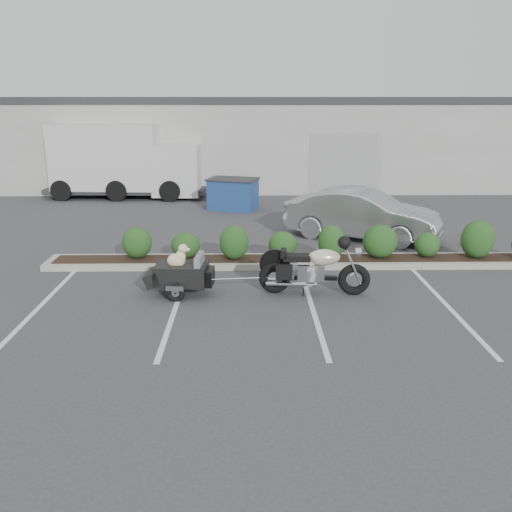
{
  "coord_description": "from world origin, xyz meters",
  "views": [
    {
      "loc": [
        -0.07,
        -10.62,
        3.99
      ],
      "look_at": [
        0.11,
        0.4,
        0.75
      ],
      "focal_mm": 38.0,
      "sensor_mm": 36.0,
      "label": 1
    }
  ],
  "objects_px": {
    "pet_trailer": "(181,273)",
    "dumpster": "(233,194)",
    "delivery_truck": "(126,162)",
    "sedan": "(362,215)",
    "motorcycle": "(314,270)"
  },
  "relations": [
    {
      "from": "sedan",
      "to": "delivery_truck",
      "type": "bearing_deg",
      "value": 76.45
    },
    {
      "from": "motorcycle",
      "to": "dumpster",
      "type": "relative_size",
      "value": 1.16
    },
    {
      "from": "dumpster",
      "to": "delivery_truck",
      "type": "xyz_separation_m",
      "value": [
        -4.46,
        2.74,
        0.84
      ]
    },
    {
      "from": "motorcycle",
      "to": "delivery_truck",
      "type": "xyz_separation_m",
      "value": [
        -6.37,
        11.72,
        0.89
      ]
    },
    {
      "from": "pet_trailer",
      "to": "delivery_truck",
      "type": "relative_size",
      "value": 0.29
    },
    {
      "from": "motorcycle",
      "to": "delivery_truck",
      "type": "bearing_deg",
      "value": 123.36
    },
    {
      "from": "sedan",
      "to": "delivery_truck",
      "type": "xyz_separation_m",
      "value": [
        -8.31,
        7.12,
        0.7
      ]
    },
    {
      "from": "dumpster",
      "to": "sedan",
      "type": "bearing_deg",
      "value": -31.15
    },
    {
      "from": "motorcycle",
      "to": "pet_trailer",
      "type": "bearing_deg",
      "value": -175.67
    },
    {
      "from": "pet_trailer",
      "to": "delivery_truck",
      "type": "bearing_deg",
      "value": 111.89
    },
    {
      "from": "pet_trailer",
      "to": "dumpster",
      "type": "xyz_separation_m",
      "value": [
        0.87,
        8.96,
        0.11
      ]
    },
    {
      "from": "dumpster",
      "to": "delivery_truck",
      "type": "height_order",
      "value": "delivery_truck"
    },
    {
      "from": "motorcycle",
      "to": "sedan",
      "type": "distance_m",
      "value": 5.0
    },
    {
      "from": "pet_trailer",
      "to": "dumpster",
      "type": "relative_size",
      "value": 0.93
    },
    {
      "from": "pet_trailer",
      "to": "delivery_truck",
      "type": "distance_m",
      "value": 12.27
    }
  ]
}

